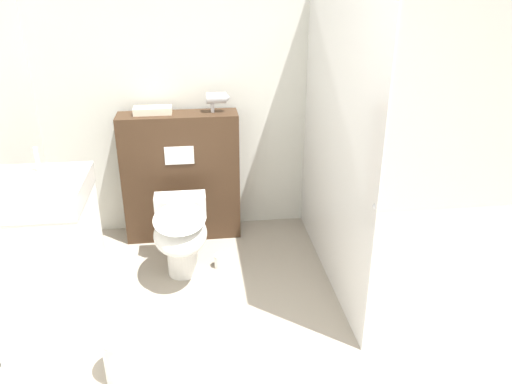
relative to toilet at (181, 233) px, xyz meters
The scene contains 9 objects.
wall_back 1.33m from the toilet, 56.93° to the left, with size 8.00×0.06×2.50m.
partition_panel 0.65m from the toilet, 89.32° to the left, with size 0.92×0.26×1.03m.
shower_glass 1.21m from the toilet, ahead, with size 0.04×1.71×1.91m.
toilet is the anchor object (origin of this frame).
sink_vanity 0.93m from the toilet, 143.79° to the right, with size 0.54×0.54×1.14m.
hair_drier 1.06m from the toilet, 63.54° to the left, with size 0.18×0.08×0.15m.
folded_towel 0.98m from the toilet, 105.14° to the left, with size 0.29×0.13×0.05m.
spare_toilet_roll 0.41m from the toilet, 14.61° to the left, with size 0.09×0.09×0.10m.
waste_bin 1.02m from the toilet, 106.73° to the right, with size 0.24×0.24×0.28m.
Camera 1 is at (-0.39, -1.70, 2.03)m, focal length 35.00 mm.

